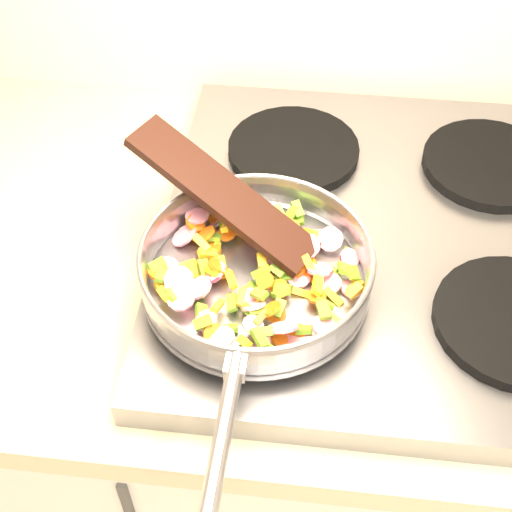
# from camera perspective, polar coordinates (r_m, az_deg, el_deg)

# --- Properties ---
(cooktop) EXTENTS (0.60, 0.60, 0.04)m
(cooktop) POSITION_cam_1_polar(r_m,az_deg,el_deg) (0.97, 10.59, 1.23)
(cooktop) COLOR #939399
(cooktop) RESTS_ON counter_top
(grate_fl) EXTENTS (0.19, 0.19, 0.02)m
(grate_fl) POSITION_cam_1_polar(r_m,az_deg,el_deg) (0.85, 1.51, -3.50)
(grate_fl) COLOR black
(grate_fl) RESTS_ON cooktop
(grate_bl) EXTENTS (0.19, 0.19, 0.02)m
(grate_bl) POSITION_cam_1_polar(r_m,az_deg,el_deg) (1.04, 3.01, 8.49)
(grate_bl) COLOR black
(grate_bl) RESTS_ON cooktop
(grate_br) EXTENTS (0.19, 0.19, 0.02)m
(grate_br) POSITION_cam_1_polar(r_m,az_deg,el_deg) (1.07, 18.21, 7.00)
(grate_br) COLOR black
(grate_br) RESTS_ON cooktop
(saute_pan) EXTENTS (0.31, 0.48, 0.06)m
(saute_pan) POSITION_cam_1_polar(r_m,az_deg,el_deg) (0.83, -0.03, -1.02)
(saute_pan) COLOR #9E9EA5
(saute_pan) RESTS_ON grate_fl
(vegetable_heap) EXTENTS (0.26, 0.25, 0.05)m
(vegetable_heap) POSITION_cam_1_polar(r_m,az_deg,el_deg) (0.84, 0.14, -1.42)
(vegetable_heap) COLOR #C01240
(vegetable_heap) RESTS_ON saute_pan
(wooden_spatula) EXTENTS (0.25, 0.17, 0.10)m
(wooden_spatula) POSITION_cam_1_polar(r_m,az_deg,el_deg) (0.86, -2.68, 4.96)
(wooden_spatula) COLOR black
(wooden_spatula) RESTS_ON saute_pan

